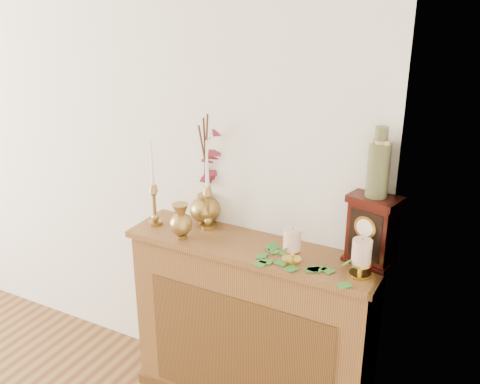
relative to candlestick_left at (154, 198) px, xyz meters
The scene contains 10 objects.
console_shelf 0.83m from the candlestick_left, ahead, with size 1.24×0.34×0.93m.
candlestick_left is the anchor object (origin of this frame).
candlestick_center 0.28m from the candlestick_left, 18.16° to the left, with size 0.08×0.08×0.46m.
bud_vase 0.23m from the candlestick_left, 19.41° to the right, with size 0.11×0.11×0.18m.
ginger_jar 0.31m from the candlestick_left, 37.25° to the left, with size 0.23×0.25×0.58m.
pillar_candle_left 0.77m from the candlestick_left, ahead, with size 0.09×0.09×0.17m.
pillar_candle_right 1.07m from the candlestick_left, ahead, with size 0.09×0.09×0.18m.
ivy_garland 0.84m from the candlestick_left, ahead, with size 0.50×0.22×0.09m.
mantel_clock 1.08m from the candlestick_left, ahead, with size 0.24×0.19×0.31m.
ceramic_vase 1.12m from the candlestick_left, ahead, with size 0.09×0.09×0.30m.
Camera 1 is at (2.45, -0.01, 2.13)m, focal length 42.00 mm.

